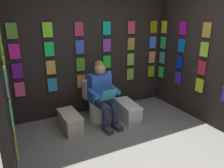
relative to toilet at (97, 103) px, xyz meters
The scene contains 7 objects.
ground_plane 1.67m from the toilet, 94.34° to the left, with size 30.00×30.00×0.00m, color gray.
display_wall_back 1.05m from the toilet, 104.07° to the right, with size 3.40×0.14×2.49m.
display_wall_left 2.13m from the toilet, 162.02° to the left, with size 0.14×2.07×2.49m.
toilet is the anchor object (origin of this frame).
person_reading 0.35m from the toilet, 94.92° to the left, with size 0.55×0.71×1.19m.
comic_longbox_near 0.64m from the toilet, 15.29° to the left, with size 0.32×0.66×0.31m.
comic_longbox_far 0.62m from the toilet, 155.68° to the left, with size 0.35×0.72×0.32m.
Camera 1 is at (1.58, 1.91, 1.95)m, focal length 34.05 mm.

